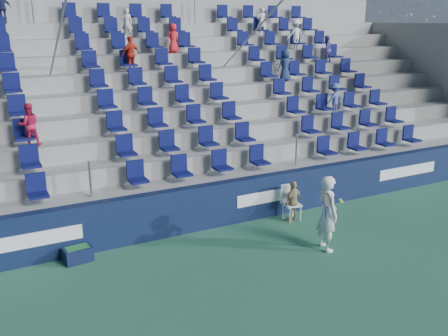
{
  "coord_description": "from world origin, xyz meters",
  "views": [
    {
      "loc": [
        -5.38,
        -7.97,
        5.3
      ],
      "look_at": [
        0.2,
        2.8,
        1.7
      ],
      "focal_mm": 40.0,
      "sensor_mm": 36.0,
      "label": 1
    }
  ],
  "objects": [
    {
      "name": "line_judge_chair",
      "position": [
        2.17,
        2.65,
        0.56
      ],
      "size": [
        0.49,
        0.5,
        0.99
      ],
      "color": "white",
      "rests_on": "ground"
    },
    {
      "name": "tennis_player",
      "position": [
        1.84,
        0.66,
        0.93
      ],
      "size": [
        0.69,
        0.73,
        1.85
      ],
      "color": "white",
      "rests_on": "ground"
    },
    {
      "name": "ground",
      "position": [
        0.0,
        0.0,
        0.0
      ],
      "size": [
        70.0,
        70.0,
        0.0
      ],
      "primitive_type": "plane",
      "color": "#2C6849",
      "rests_on": "ground"
    },
    {
      "name": "grandstand",
      "position": [
        0.0,
        8.24,
        2.13
      ],
      "size": [
        24.0,
        8.17,
        6.63
      ],
      "color": "gray",
      "rests_on": "ground"
    },
    {
      "name": "sponsor_wall",
      "position": [
        0.0,
        3.15,
        0.6
      ],
      "size": [
        24.0,
        0.32,
        1.2
      ],
      "color": "#101A3A",
      "rests_on": "ground"
    },
    {
      "name": "ball_bin",
      "position": [
        -3.59,
        2.75,
        0.19
      ],
      "size": [
        0.67,
        0.48,
        0.35
      ],
      "color": "#0E1533",
      "rests_on": "ground"
    },
    {
      "name": "line_judge",
      "position": [
        2.17,
        2.5,
        0.57
      ],
      "size": [
        0.72,
        0.49,
        1.14
      ],
      "primitive_type": "imported",
      "rotation": [
        0.0,
        0.0,
        3.48
      ],
      "color": "tan",
      "rests_on": "ground"
    }
  ]
}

